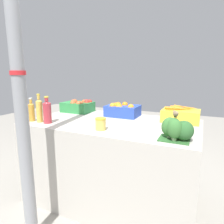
# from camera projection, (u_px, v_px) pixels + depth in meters

# --- Properties ---
(ground_plane) EXTENTS (10.00, 10.00, 0.00)m
(ground_plane) POSITION_uv_depth(u_px,v_px,m) (112.00, 197.00, 2.20)
(ground_plane) COLOR gray
(market_table) EXTENTS (1.69, 0.95, 0.86)m
(market_table) POSITION_uv_depth(u_px,v_px,m) (112.00, 161.00, 2.12)
(market_table) COLOR #B7B2A8
(market_table) RESTS_ON ground_plane
(support_pole) EXTENTS (0.11, 0.11, 2.57)m
(support_pole) POSITION_uv_depth(u_px,v_px,m) (19.00, 82.00, 1.40)
(support_pole) COLOR gray
(support_pole) RESTS_ON ground_plane
(apple_crate) EXTENTS (0.36, 0.27, 0.16)m
(apple_crate) POSITION_uv_depth(u_px,v_px,m) (78.00, 106.00, 2.53)
(apple_crate) COLOR #2D8442
(apple_crate) RESTS_ON market_table
(orange_crate) EXTENTS (0.36, 0.27, 0.16)m
(orange_crate) POSITION_uv_depth(u_px,v_px,m) (122.00, 110.00, 2.28)
(orange_crate) COLOR #2847B7
(orange_crate) RESTS_ON market_table
(carrot_crate) EXTENTS (0.36, 0.27, 0.16)m
(carrot_crate) POSITION_uv_depth(u_px,v_px,m) (180.00, 115.00, 2.02)
(carrot_crate) COLOR gold
(carrot_crate) RESTS_ON market_table
(broccoli_pile) EXTENTS (0.24, 0.19, 0.17)m
(broccoli_pile) POSITION_uv_depth(u_px,v_px,m) (176.00, 129.00, 1.46)
(broccoli_pile) COLOR #2D602D
(broccoli_pile) RESTS_ON market_table
(juice_bottle_amber) EXTENTS (0.06, 0.06, 0.24)m
(juice_bottle_amber) POSITION_uv_depth(u_px,v_px,m) (31.00, 111.00, 2.04)
(juice_bottle_amber) COLOR gold
(juice_bottle_amber) RESTS_ON market_table
(juice_bottle_golden) EXTENTS (0.06, 0.06, 0.29)m
(juice_bottle_golden) POSITION_uv_depth(u_px,v_px,m) (39.00, 110.00, 1.99)
(juice_bottle_golden) COLOR gold
(juice_bottle_golden) RESTS_ON market_table
(juice_bottle_ruby) EXTENTS (0.08, 0.08, 0.27)m
(juice_bottle_ruby) POSITION_uv_depth(u_px,v_px,m) (47.00, 112.00, 1.95)
(juice_bottle_ruby) COLOR #B2333D
(juice_bottle_ruby) RESTS_ON market_table
(pickle_jar) EXTENTS (0.10, 0.10, 0.11)m
(pickle_jar) POSITION_uv_depth(u_px,v_px,m) (101.00, 124.00, 1.73)
(pickle_jar) COLOR #DBBC56
(pickle_jar) RESTS_ON market_table
(sparrow_bird) EXTENTS (0.06, 0.13, 0.05)m
(sparrow_bird) POSITION_uv_depth(u_px,v_px,m) (176.00, 114.00, 1.46)
(sparrow_bird) COLOR #4C3D2D
(sparrow_bird) RESTS_ON broccoli_pile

